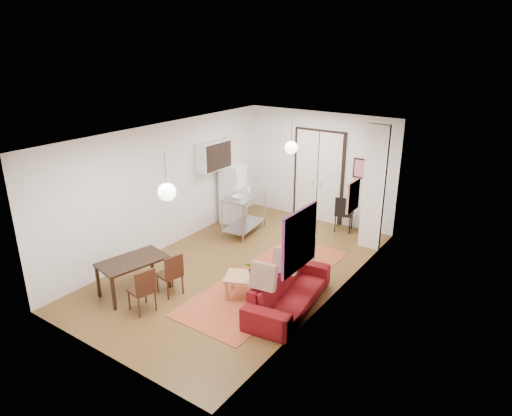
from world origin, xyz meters
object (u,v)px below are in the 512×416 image
Objects in this scene: dining_table at (133,264)px; black_side_chair at (346,209)px; dining_chair_far at (144,284)px; sofa at (289,291)px; dining_chair_near at (172,269)px; fridge at (233,194)px; kitchen_counter at (244,208)px; coffee_table at (251,280)px.

black_side_chair is at bearing 68.64° from dining_table.
black_side_chair is (2.03, 5.20, -0.07)m from dining_table.
dining_chair_far is at bearing 60.64° from black_side_chair.
sofa is at bearing 24.74° from dining_table.
dining_chair_near is at bearing 58.60° from black_side_chair.
fridge is 1.14× the size of dining_table.
kitchen_counter is 0.88× the size of fridge.
coffee_table is 4.08m from black_side_chair.
kitchen_counter is at bearing -39.89° from fridge.
dining_table is 5.58m from black_side_chair.
sofa is 1.61× the size of kitchen_counter.
dining_chair_far is (0.00, -0.70, 0.00)m from dining_chair_near.
black_side_chair is at bearing 30.58° from kitchen_counter.
fridge is at bearing -151.44° from dining_chair_far.
sofa is 2.58× the size of dining_chair_far.
kitchen_counter is (-1.95, 2.46, 0.28)m from coffee_table.
dining_chair_near reaches higher than sofa.
fridge is 3.78m from dining_chair_near.
kitchen_counter is 3.21m from dining_chair_near.
black_side_chair is at bearing 1.62° from sofa.
dining_chair_near is 0.92× the size of black_side_chair.
dining_table reaches higher than sofa.
kitchen_counter reaches higher than dining_chair_near.
dining_table reaches higher than coffee_table.
black_side_chair is (1.43, 5.46, 0.05)m from dining_chair_far.
fridge is (-2.61, 2.87, 0.41)m from coffee_table.
fridge is at bearing 99.26° from dining_table.
coffee_table is 3.90m from fridge.
sofa is 2.99m from dining_table.
fridge is at bearing 132.24° from coffee_table.
kitchen_counter is 1.47× the size of black_side_chair.
dining_table is 1.60× the size of dining_chair_far.
dining_chair_near is (-2.10, -0.81, 0.17)m from sofa.
black_side_chair is (2.68, 1.20, -0.24)m from fridge.
fridge is 1.67× the size of black_side_chair.
dining_table is at bearing 53.97° from black_side_chair.
coffee_table is at bearing 147.73° from dining_chair_far.
kitchen_counter is at bearing -157.16° from dining_chair_near.
coffee_table is 1.30× the size of dining_chair_far.
kitchen_counter reaches higher than black_side_chair.
black_side_chair reaches higher than coffee_table.
coffee_table is at bearing 29.71° from dining_table.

